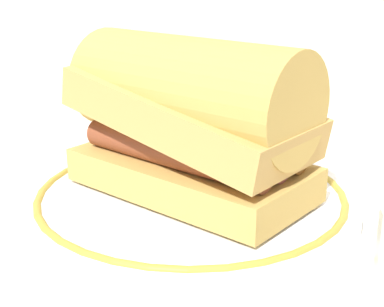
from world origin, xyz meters
TOP-DOWN VIEW (x-y plane):
  - ground_plane at (0.00, 0.00)m, footprint 1.50×1.50m
  - plate at (0.00, -0.01)m, footprint 0.26×0.26m
  - sausage_sandwich at (0.00, -0.01)m, footprint 0.21×0.14m

SIDE VIEW (x-z plane):
  - ground_plane at x=0.00m, z-range 0.00..0.00m
  - plate at x=0.00m, z-range 0.00..0.02m
  - sausage_sandwich at x=0.00m, z-range 0.01..0.13m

